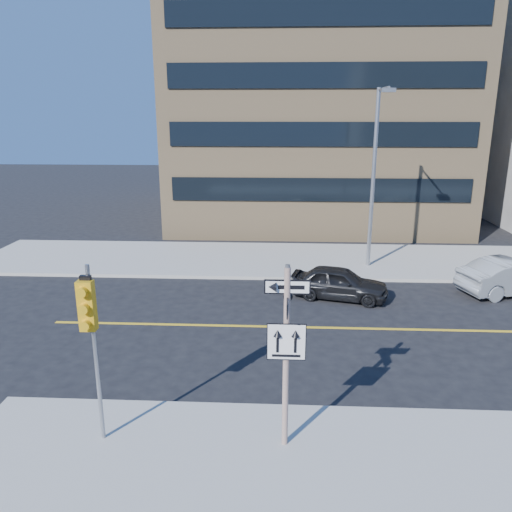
# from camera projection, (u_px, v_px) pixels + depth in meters

# --- Properties ---
(ground) EXTENTS (120.00, 120.00, 0.00)m
(ground) POSITION_uv_depth(u_px,v_px,m) (284.00, 388.00, 13.28)
(ground) COLOR black
(ground) RESTS_ON ground
(sign_pole) EXTENTS (0.92, 0.92, 4.06)m
(sign_pole) POSITION_uv_depth(u_px,v_px,m) (286.00, 348.00, 10.20)
(sign_pole) COLOR beige
(sign_pole) RESTS_ON near_sidewalk
(traffic_signal) EXTENTS (0.32, 0.45, 4.00)m
(traffic_signal) POSITION_uv_depth(u_px,v_px,m) (89.00, 320.00, 10.09)
(traffic_signal) COLOR gray
(traffic_signal) RESTS_ON near_sidewalk
(parked_car_a) EXTENTS (2.43, 4.05, 1.29)m
(parked_car_a) POSITION_uv_depth(u_px,v_px,m) (339.00, 283.00, 19.63)
(parked_car_a) COLOR black
(parked_car_a) RESTS_ON ground
(streetlight_a) EXTENTS (0.55, 2.25, 8.00)m
(streetlight_a) POSITION_uv_depth(u_px,v_px,m) (375.00, 168.00, 22.12)
(streetlight_a) COLOR gray
(streetlight_a) RESTS_ON far_sidewalk
(building_brick) EXTENTS (18.00, 18.00, 18.00)m
(building_brick) POSITION_uv_depth(u_px,v_px,m) (313.00, 85.00, 34.73)
(building_brick) COLOR tan
(building_brick) RESTS_ON ground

